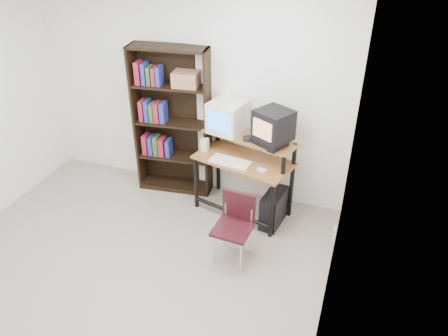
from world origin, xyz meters
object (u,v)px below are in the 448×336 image
(computer_desk, at_px, (244,163))
(school_chair, at_px, (235,221))
(pc_tower, at_px, (274,208))
(bookshelf, at_px, (173,120))
(crt_tv, at_px, (273,125))
(crt_monitor, at_px, (227,117))

(computer_desk, relative_size, school_chair, 1.64)
(computer_desk, bearing_deg, pc_tower, -2.41)
(bookshelf, bearing_deg, crt_tv, -16.76)
(computer_desk, xyz_separation_m, school_chair, (0.16, -0.82, -0.22))
(bookshelf, bearing_deg, school_chair, -48.82)
(school_chair, bearing_deg, crt_tv, 82.52)
(crt_monitor, distance_m, school_chair, 1.29)
(computer_desk, relative_size, pc_tower, 2.75)
(crt_monitor, relative_size, bookshelf, 0.24)
(crt_monitor, height_order, bookshelf, bookshelf)
(crt_tv, relative_size, pc_tower, 1.07)
(bookshelf, bearing_deg, computer_desk, -19.88)
(crt_tv, bearing_deg, pc_tower, -24.12)
(computer_desk, bearing_deg, school_chair, -64.86)
(pc_tower, height_order, school_chair, school_chair)
(crt_monitor, relative_size, school_chair, 0.61)
(crt_tv, bearing_deg, school_chair, -72.56)
(computer_desk, distance_m, school_chair, 0.87)
(crt_monitor, bearing_deg, bookshelf, -171.94)
(crt_monitor, relative_size, pc_tower, 1.02)
(school_chair, relative_size, bookshelf, 0.40)
(computer_desk, xyz_separation_m, pc_tower, (0.41, -0.12, -0.47))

